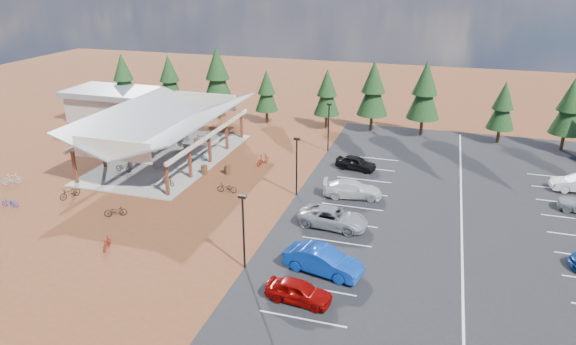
{
  "coord_description": "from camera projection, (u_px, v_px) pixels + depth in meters",
  "views": [
    {
      "loc": [
        16.07,
        -36.52,
        18.04
      ],
      "look_at": [
        4.02,
        2.75,
        1.68
      ],
      "focal_mm": 32.0,
      "sensor_mm": 36.0,
      "label": 1
    }
  ],
  "objects": [
    {
      "name": "bike_pavilion",
      "position": [
        166.0,
        122.0,
        51.02
      ],
      "size": [
        11.65,
        19.4,
        4.97
      ],
      "color": "#552B18",
      "rests_on": "concrete_pad"
    },
    {
      "name": "bike_16",
      "position": [
        227.0,
        188.0,
        44.21
      ],
      "size": [
        1.78,
        0.74,
        0.91
      ],
      "primitive_type": "imported",
      "rotation": [
        0.0,
        0.0,
        4.79
      ],
      "color": "black",
      "rests_on": "ground"
    },
    {
      "name": "bike_1",
      "position": [
        134.0,
        156.0,
        51.33
      ],
      "size": [
        1.73,
        0.72,
        1.01
      ],
      "primitive_type": "imported",
      "rotation": [
        0.0,
        0.0,
        1.42
      ],
      "color": "gray",
      "rests_on": "concrete_pad"
    },
    {
      "name": "bike_0",
      "position": [
        124.0,
        167.0,
        48.55
      ],
      "size": [
        1.67,
        0.58,
        0.88
      ],
      "primitive_type": "imported",
      "rotation": [
        0.0,
        0.0,
        1.57
      ],
      "color": "black",
      "rests_on": "concrete_pad"
    },
    {
      "name": "bike_5",
      "position": [
        158.0,
        166.0,
        48.91
      ],
      "size": [
        1.58,
        0.71,
        0.92
      ],
      "primitive_type": "imported",
      "rotation": [
        0.0,
        0.0,
        1.38
      ],
      "color": "gray",
      "rests_on": "concrete_pad"
    },
    {
      "name": "car_0",
      "position": [
        299.0,
        291.0,
        29.61
      ],
      "size": [
        4.06,
        1.98,
        1.33
      ],
      "primitive_type": "imported",
      "rotation": [
        0.0,
        0.0,
        1.47
      ],
      "color": "#830604",
      "rests_on": "asphalt_lot"
    },
    {
      "name": "bike_6",
      "position": [
        199.0,
        156.0,
        51.29
      ],
      "size": [
        1.82,
        0.83,
        0.92
      ],
      "primitive_type": "imported",
      "rotation": [
        0.0,
        0.0,
        1.7
      ],
      "color": "navy",
      "rests_on": "concrete_pad"
    },
    {
      "name": "pine_8",
      "position": [
        570.0,
        107.0,
        52.93
      ],
      "size": [
        3.34,
        3.34,
        7.78
      ],
      "color": "#382314",
      "rests_on": "ground"
    },
    {
      "name": "bike_4",
      "position": [
        168.0,
        181.0,
        45.56
      ],
      "size": [
        1.6,
        1.01,
        0.8
      ],
      "primitive_type": "imported",
      "rotation": [
        0.0,
        0.0,
        1.22
      ],
      "color": "black",
      "rests_on": "concrete_pad"
    },
    {
      "name": "bike_10",
      "position": [
        10.0,
        203.0,
        41.55
      ],
      "size": [
        1.57,
        0.7,
        0.8
      ],
      "primitive_type": "imported",
      "rotation": [
        0.0,
        0.0,
        4.83
      ],
      "color": "#111F98",
      "rests_on": "ground"
    },
    {
      "name": "outbuilding",
      "position": [
        113.0,
        104.0,
        65.27
      ],
      "size": [
        11.0,
        7.0,
        3.9
      ],
      "color": "#ADA593",
      "rests_on": "ground"
    },
    {
      "name": "bike_7",
      "position": [
        201.0,
        139.0,
        56.27
      ],
      "size": [
        1.7,
        0.63,
        1.0
      ],
      "primitive_type": "imported",
      "rotation": [
        0.0,
        0.0,
        1.67
      ],
      "color": "maroon",
      "rests_on": "concrete_pad"
    },
    {
      "name": "trash_bin_0",
      "position": [
        228.0,
        169.0,
        48.26
      ],
      "size": [
        0.6,
        0.6,
        0.9
      ],
      "primitive_type": "cylinder",
      "color": "#482F19",
      "rests_on": "ground"
    },
    {
      "name": "pine_6",
      "position": [
        425.0,
        90.0,
        57.55
      ],
      "size": [
        3.73,
        3.73,
        8.7
      ],
      "color": "#382314",
      "rests_on": "ground"
    },
    {
      "name": "car_2",
      "position": [
        333.0,
        218.0,
        38.23
      ],
      "size": [
        5.44,
        2.91,
        1.45
      ],
      "primitive_type": "imported",
      "rotation": [
        0.0,
        0.0,
        1.47
      ],
      "color": "gray",
      "rests_on": "asphalt_lot"
    },
    {
      "name": "pine_5",
      "position": [
        373.0,
        89.0,
        59.28
      ],
      "size": [
        3.61,
        3.61,
        8.4
      ],
      "color": "#382314",
      "rests_on": "ground"
    },
    {
      "name": "pine_1",
      "position": [
        169.0,
        78.0,
        66.78
      ],
      "size": [
        3.34,
        3.34,
        7.78
      ],
      "color": "#382314",
      "rests_on": "ground"
    },
    {
      "name": "concrete_pad",
      "position": [
        169.0,
        158.0,
        52.42
      ],
      "size": [
        10.6,
        18.6,
        0.1
      ],
      "primitive_type": "cube",
      "color": "gray",
      "rests_on": "ground"
    },
    {
      "name": "asphalt_lot",
      "position": [
        461.0,
        210.0,
        41.11
      ],
      "size": [
        27.0,
        44.0,
        0.04
      ],
      "primitive_type": "cube",
      "color": "black",
      "rests_on": "ground"
    },
    {
      "name": "pine_7",
      "position": [
        503.0,
        106.0,
        55.45
      ],
      "size": [
        2.97,
        2.97,
        6.93
      ],
      "color": "#382314",
      "rests_on": "ground"
    },
    {
      "name": "bike_12",
      "position": [
        116.0,
        211.0,
        40.0
      ],
      "size": [
        1.78,
        1.4,
        0.9
      ],
      "primitive_type": "imported",
      "rotation": [
        0.0,
        0.0,
        2.11
      ],
      "color": "black",
      "rests_on": "ground"
    },
    {
      "name": "car_3",
      "position": [
        352.0,
        189.0,
        43.22
      ],
      "size": [
        5.16,
        2.75,
        1.42
      ],
      "primitive_type": "imported",
      "rotation": [
        0.0,
        0.0,
        1.73
      ],
      "color": "silver",
      "rests_on": "asphalt_lot"
    },
    {
      "name": "pine_2",
      "position": [
        217.0,
        75.0,
        64.38
      ],
      "size": [
        3.93,
        3.93,
        9.15
      ],
      "color": "#382314",
      "rests_on": "ground"
    },
    {
      "name": "lamp_post_2",
      "position": [
        329.0,
        124.0,
        53.47
      ],
      "size": [
        0.5,
        0.25,
        5.14
      ],
      "color": "black",
      "rests_on": "ground"
    },
    {
      "name": "lamp_post_0",
      "position": [
        243.0,
        227.0,
        32.15
      ],
      "size": [
        0.5,
        0.25,
        5.14
      ],
      "color": "black",
      "rests_on": "ground"
    },
    {
      "name": "lamp_post_1",
      "position": [
        297.0,
        163.0,
        42.81
      ],
      "size": [
        0.5,
        0.25,
        5.14
      ],
      "color": "black",
      "rests_on": "ground"
    },
    {
      "name": "car_1",
      "position": [
        323.0,
        261.0,
        32.41
      ],
      "size": [
        5.3,
        2.75,
        1.66
      ],
      "primitive_type": "imported",
      "rotation": [
        0.0,
        0.0,
        1.37
      ],
      "color": "#0B36A0",
      "rests_on": "asphalt_lot"
    },
    {
      "name": "bike_2",
      "position": [
        161.0,
        143.0,
        55.41
      ],
      "size": [
        1.63,
        0.78,
        0.82
      ],
      "primitive_type": "imported",
      "rotation": [
        0.0,
        0.0,
        1.73
      ],
      "color": "navy",
      "rests_on": "concrete_pad"
    },
    {
      "name": "pine_0",
      "position": [
        123.0,
        77.0,
        67.23
      ],
      "size": [
        3.38,
        3.38,
        7.89
      ],
      "color": "#382314",
      "rests_on": "ground"
    },
    {
      "name": "bike_8",
      "position": [
        70.0,
        193.0,
        43.15
      ],
      "size": [
        1.22,
        1.99,
        0.99
      ],
      "primitive_type": "imported",
      "rotation": [
        0.0,
        0.0,
        -0.32
      ],
      "color": "black",
      "rests_on": "ground"
    },
    {
      "name": "bike_15",
      "position": [
        263.0,
        160.0,
        50.48
      ],
      "size": [
        1.07,
        1.91,
        1.1
      ],
      "primitive_type": "imported",
      "rotation": [
        0.0,
        0.0,
        2.82
      ],
      "color": "maroon",
      "rests_on": "ground"
    },
    {
      "name": "bike_3",
      "position": [
        181.0,
        132.0,
        58.53
      ],
      "size": [
        1.85,
        0.86,
        1.07
      ],
      "primitive_type": "imported",
      "rotation": [
        0.0,
        0.0,
        1.78
      ],
      "color": "maroon",
      "rests_on": "concrete_pad"
    },
    {
      "name": "car_4",
      "position": [
        356.0,
        163.0,
        49.2
      ],
      "size": [
        4.11,
        2.24,
        1.33
      ],
      "primitive_type": "imported",
      "rotation": [
        0.0,
        0.0,
        1.39
      ],
      "color": "black",
      "rests_on": "asphalt_lot"
    },
    {
      "name": "pine_3",
      "position": [
        267.0,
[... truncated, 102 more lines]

